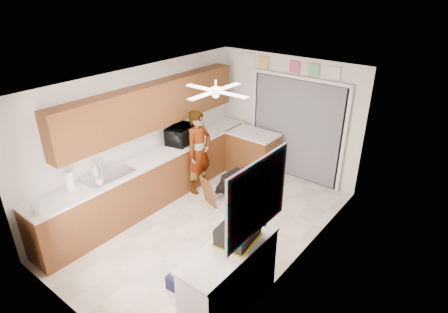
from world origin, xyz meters
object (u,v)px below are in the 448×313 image
Objects in this scene: cardboard_box at (200,294)px; man at (199,152)px; paper_towel_roll at (69,180)px; microwave at (182,135)px; soap_bottle at (95,170)px; suitcase at (238,232)px; cup at (100,181)px; navy_crate at (182,282)px; dog at (233,181)px.

man is at bearing 131.59° from cardboard_box.
microwave is at bearing 87.20° from paper_towel_roll.
paper_towel_roll reaches higher than soap_bottle.
soap_bottle is at bearing 176.25° from suitcase.
paper_towel_roll is (-0.22, -0.36, 0.10)m from cup.
cup is 0.31× the size of navy_crate.
microwave is at bearing -153.89° from dog.
suitcase is 2.85m from man.
navy_crate is (-0.67, -0.35, -0.95)m from suitcase.
navy_crate is 2.73m from man.
navy_crate is (2.06, 0.24, -0.98)m from paper_towel_roll.
microwave reaches higher than cup.
cup is 2.52m from suitcase.
suitcase is at bearing -136.16° from microwave.
microwave reaches higher than dog.
man is (-1.90, 2.14, 0.71)m from cardboard_box.
dog reaches higher than cardboard_box.
man reaches higher than dog.
cardboard_box is at bearing -138.26° from man.
suitcase is at bearing 2.84° from soap_bottle.
suitcase is 1.21m from navy_crate.
suitcase is 0.31× the size of man.
dog reaches higher than navy_crate.
microwave is 1.35m from dog.
soap_bottle is at bearing -110.87° from dog.
suitcase is at bearing 49.07° from cardboard_box.
man is (0.52, 2.37, -0.25)m from paper_towel_roll.
man is at bearing 77.72° from paper_towel_roll.
cardboard_box is (2.19, -0.14, -0.86)m from cup.
cardboard_box is 0.36m from navy_crate.
suitcase is (2.75, 0.14, -0.02)m from soap_bottle.
cardboard_box is (2.42, 0.23, -0.96)m from paper_towel_roll.
cardboard_box is 2.81m from dog.
microwave is 2.09× the size of paper_towel_roll.
navy_crate is 0.55× the size of dog.
navy_crate is at bearing -143.82° from man.
microwave is at bearing 93.24° from cup.
soap_bottle reaches higher than suitcase.
paper_towel_roll is 0.46× the size of dog.
suitcase is at bearing 27.62° from navy_crate.
cup is 0.44m from paper_towel_roll.
cup is at bearing 176.47° from cardboard_box.
microwave is at bearing 133.08° from navy_crate.
suitcase is at bearing -46.53° from dog.
paper_towel_roll reaches higher than navy_crate.
microwave is 3.27m from cardboard_box.
suitcase is at bearing -128.44° from man.
soap_bottle is 2.30m from navy_crate.
suitcase reaches higher than dog.
microwave is 1.87m from soap_bottle.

